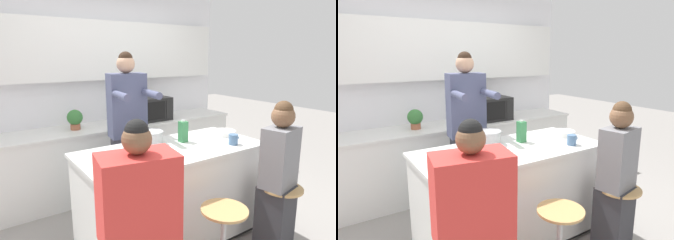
# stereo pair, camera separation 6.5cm
# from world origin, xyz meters

# --- Properties ---
(ground_plane) EXTENTS (16.00, 16.00, 0.00)m
(ground_plane) POSITION_xyz_m (0.00, 0.00, 0.00)
(ground_plane) COLOR gray
(wall_back) EXTENTS (3.91, 0.22, 2.70)m
(wall_back) POSITION_xyz_m (0.00, 1.71, 1.54)
(wall_back) COLOR white
(wall_back) RESTS_ON ground_plane
(back_counter) EXTENTS (3.63, 0.63, 0.88)m
(back_counter) POSITION_xyz_m (0.00, 1.41, 0.44)
(back_counter) COLOR white
(back_counter) RESTS_ON ground_plane
(kitchen_island) EXTENTS (1.75, 0.81, 0.93)m
(kitchen_island) POSITION_xyz_m (0.00, 0.00, 0.47)
(kitchen_island) COLOR black
(kitchen_island) RESTS_ON ground_plane
(bar_stool_rightmost) EXTENTS (0.38, 0.38, 0.63)m
(bar_stool_rightmost) POSITION_xyz_m (0.70, -0.69, 0.34)
(bar_stool_rightmost) COLOR tan
(bar_stool_rightmost) RESTS_ON ground_plane
(person_cooking) EXTENTS (0.46, 0.63, 1.81)m
(person_cooking) POSITION_xyz_m (-0.13, 0.66, 0.90)
(person_cooking) COLOR #383842
(person_cooking) RESTS_ON ground_plane
(person_wrapped_blanket) EXTENTS (0.52, 0.37, 1.41)m
(person_wrapped_blanket) POSITION_xyz_m (-0.72, -0.66, 0.66)
(person_wrapped_blanket) COLOR red
(person_wrapped_blanket) RESTS_ON ground_plane
(person_seated_near) EXTENTS (0.36, 0.31, 1.40)m
(person_seated_near) POSITION_xyz_m (0.68, -0.66, 0.65)
(person_seated_near) COLOR #333338
(person_seated_near) RESTS_ON ground_plane
(cooking_pot) EXTENTS (0.34, 0.25, 0.13)m
(cooking_pot) POSITION_xyz_m (-0.12, 0.21, 1.00)
(cooking_pot) COLOR #B7BABC
(cooking_pot) RESTS_ON kitchen_island
(fruit_bowl) EXTENTS (0.23, 0.23, 0.08)m
(fruit_bowl) POSITION_xyz_m (-0.29, -0.20, 0.97)
(fruit_bowl) COLOR white
(fruit_bowl) RESTS_ON kitchen_island
(mixing_bowl_steel) EXTENTS (0.24, 0.24, 0.06)m
(mixing_bowl_steel) POSITION_xyz_m (0.71, 0.05, 0.96)
(mixing_bowl_steel) COLOR white
(mixing_bowl_steel) RESTS_ON kitchen_island
(coffee_cup_near) EXTENTS (0.12, 0.09, 0.10)m
(coffee_cup_near) POSITION_xyz_m (0.54, -0.23, 0.98)
(coffee_cup_near) COLOR #4C7099
(coffee_cup_near) RESTS_ON kitchen_island
(juice_carton) EXTENTS (0.07, 0.07, 0.22)m
(juice_carton) POSITION_xyz_m (0.20, 0.11, 1.04)
(juice_carton) COLOR #38844C
(juice_carton) RESTS_ON kitchen_island
(microwave) EXTENTS (0.50, 0.40, 0.32)m
(microwave) POSITION_xyz_m (0.59, 1.38, 1.04)
(microwave) COLOR black
(microwave) RESTS_ON back_counter
(potted_plant) EXTENTS (0.19, 0.19, 0.24)m
(potted_plant) POSITION_xyz_m (-0.46, 1.41, 1.02)
(potted_plant) COLOR #A86042
(potted_plant) RESTS_ON back_counter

